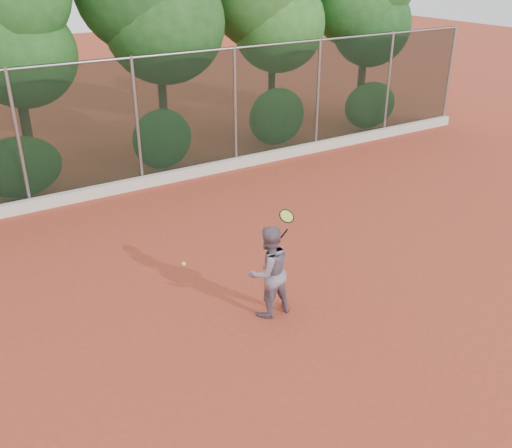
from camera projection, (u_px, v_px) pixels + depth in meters
ground at (284, 305)px, 10.51m from camera, size 80.00×80.00×0.00m
concrete_curb at (145, 182)px, 15.67m from camera, size 24.00×0.20×0.30m
tennis_player at (269, 272)px, 9.92m from camera, size 0.85×0.67×1.71m
chainlink_fence at (137, 120)px, 15.06m from camera, size 24.09×0.09×3.50m
foliage_backdrop at (82, 12)px, 15.22m from camera, size 23.70×3.63×7.55m
tennis_racket at (286, 218)px, 9.48m from camera, size 0.29×0.28×0.56m
tennis_ball_in_flight at (184, 264)px, 8.95m from camera, size 0.07×0.07×0.07m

